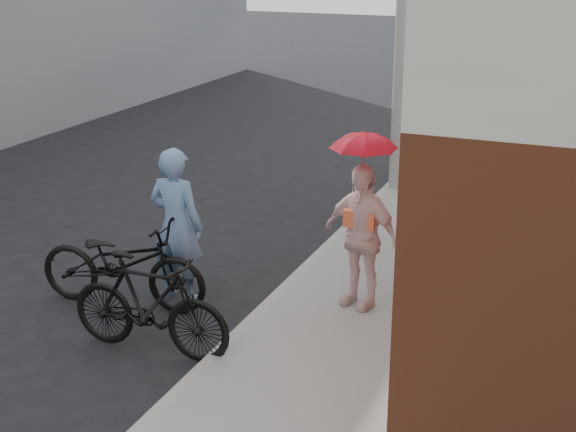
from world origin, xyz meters
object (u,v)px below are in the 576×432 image
Objects in this scene: officer at (176,225)px; planter at (456,292)px; bike_right at (149,305)px; bike_left at (122,263)px; kimono_woman at (361,236)px.

planter is at bearing -160.12° from officer.
officer is 3.47m from planter.
bike_right is at bearing 108.93° from officer.
officer reaches higher than planter.
officer is 0.79m from bike_left.
kimono_woman is at bearing -45.68° from bike_right.
kimono_woman is at bearing -166.20° from officer.
officer is at bearing -57.24° from bike_left.
kimono_woman reaches higher than planter.
planter is at bearing 47.50° from kimono_woman.
bike_right is at bearing -140.59° from bike_left.
kimono_woman reaches higher than bike_right.
planter is (3.73, 1.50, -0.35)m from bike_left.
officer is at bearing -149.99° from kimono_woman.
officer is 1.44m from bike_right.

